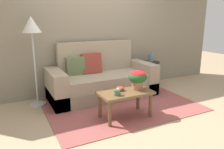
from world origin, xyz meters
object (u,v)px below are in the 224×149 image
(table_vase, at_px, (151,58))
(floor_lamp, at_px, (32,32))
(snack_bowl, at_px, (120,88))
(side_table, at_px, (151,69))
(couch, at_px, (102,81))
(coffee_table, at_px, (125,96))
(coffee_mug, at_px, (117,92))
(potted_plant, at_px, (138,78))

(table_vase, bearing_deg, floor_lamp, -178.19)
(snack_bowl, relative_size, table_vase, 0.59)
(side_table, height_order, table_vase, table_vase)
(couch, height_order, coffee_table, couch)
(couch, distance_m, floor_lamp, 1.61)
(couch, distance_m, table_vase, 1.41)
(coffee_mug, relative_size, table_vase, 0.60)
(floor_lamp, xyz_separation_m, potted_plant, (1.41, -1.18, -0.69))
(potted_plant, bearing_deg, coffee_mug, -164.71)
(floor_lamp, bearing_deg, coffee_mug, -53.09)
(coffee_table, bearing_deg, potted_plant, 3.93)
(potted_plant, distance_m, coffee_mug, 0.47)
(coffee_table, relative_size, table_vase, 3.69)
(couch, bearing_deg, coffee_mug, -103.17)
(coffee_table, relative_size, coffee_mug, 6.15)
(side_table, xyz_separation_m, table_vase, (-0.01, 0.02, 0.27))
(side_table, xyz_separation_m, snack_bowl, (-1.50, -1.19, 0.08))
(coffee_table, bearing_deg, coffee_mug, -152.86)
(coffee_mug, distance_m, snack_bowl, 0.23)
(snack_bowl, bearing_deg, couch, 82.45)
(couch, bearing_deg, coffee_table, -94.32)
(floor_lamp, relative_size, coffee_mug, 11.64)
(side_table, bearing_deg, floor_lamp, -178.58)
(coffee_table, relative_size, side_table, 1.47)
(snack_bowl, bearing_deg, table_vase, 38.93)
(floor_lamp, height_order, coffee_mug, floor_lamp)
(coffee_table, xyz_separation_m, floor_lamp, (-1.17, 1.20, 0.96))
(potted_plant, bearing_deg, table_vase, 46.37)
(table_vase, bearing_deg, potted_plant, -133.63)
(potted_plant, relative_size, table_vase, 1.34)
(coffee_table, height_order, potted_plant, potted_plant)
(side_table, bearing_deg, couch, -173.56)
(coffee_table, height_order, snack_bowl, snack_bowl)
(coffee_table, height_order, coffee_mug, coffee_mug)
(couch, relative_size, table_vase, 9.39)
(couch, xyz_separation_m, side_table, (1.36, 0.15, 0.07))
(floor_lamp, height_order, snack_bowl, floor_lamp)
(snack_bowl, bearing_deg, potted_plant, -11.67)
(potted_plant, xyz_separation_m, snack_bowl, (-0.29, 0.06, -0.16))
(potted_plant, xyz_separation_m, coffee_mug, (-0.43, -0.12, -0.15))
(potted_plant, bearing_deg, snack_bowl, 168.33)
(coffee_table, distance_m, floor_lamp, 1.93)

